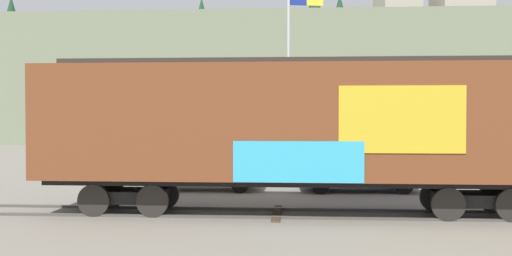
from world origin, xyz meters
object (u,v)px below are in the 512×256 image
Objects in this scene: flagpole at (295,51)px; parked_car_white at (199,169)px; freight_car at (298,124)px; parked_car_blue at (356,168)px.

flagpole is 7.36m from parked_car_white.
freight_car is 6.02m from parked_car_blue.
freight_car is 6.70m from parked_car_white.
flagpole is 1.95× the size of parked_car_blue.
parked_car_white is at bearing 125.71° from freight_car.
parked_car_white is at bearing -133.32° from flagpole.
parked_car_white is (-3.74, -3.97, -4.95)m from flagpole.
flagpole is 1.85× the size of parked_car_white.
freight_car is 3.10× the size of parked_car_white.
parked_car_white is at bearing -179.46° from parked_car_blue.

